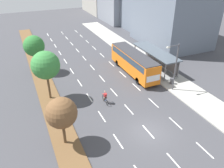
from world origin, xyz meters
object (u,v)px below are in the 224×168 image
object	(u,v)px
median_tree_nearest	(61,113)
streetlight	(175,65)
median_tree_second	(46,65)
median_tree_third	(34,46)
bus	(134,61)
trash_bin	(172,81)
bus_shelter	(156,57)
cyclist	(105,98)

from	to	relation	value
median_tree_nearest	streetlight	size ratio (longest dim) A/B	0.77
median_tree_second	median_tree_third	world-z (taller)	median_tree_second
bus	trash_bin	xyz separation A→B (m)	(3.20, -5.62, -1.49)
bus	streetlight	world-z (taller)	streetlight
trash_bin	bus	bearing A→B (deg)	119.68
median_tree_second	streetlight	size ratio (longest dim) A/B	0.97
streetlight	trash_bin	xyz separation A→B (m)	(1.03, 1.40, -3.31)
median_tree_nearest	streetlight	distance (m)	16.32
bus_shelter	median_tree_nearest	size ratio (longest dim) A/B	1.99
median_tree_nearest	streetlight	xyz separation A→B (m)	(15.77, 4.18, 0.26)
bus	streetlight	xyz separation A→B (m)	(2.17, -7.01, 1.82)
median_tree_third	bus	bearing A→B (deg)	-25.13
trash_bin	median_tree_third	bearing A→B (deg)	144.55
bus	cyclist	distance (m)	9.68
bus_shelter	median_tree_second	distance (m)	18.09
median_tree_nearest	trash_bin	world-z (taller)	median_tree_nearest
bus_shelter	cyclist	xyz separation A→B (m)	(-11.59, -6.35, -1.08)
trash_bin	streetlight	bearing A→B (deg)	-126.41
cyclist	bus_shelter	bearing A→B (deg)	28.73
bus_shelter	bus	world-z (taller)	bus
streetlight	trash_bin	world-z (taller)	streetlight
bus_shelter	median_tree_third	bearing A→B (deg)	160.71
bus_shelter	streetlight	size ratio (longest dim) A/B	1.53
median_tree_nearest	trash_bin	bearing A→B (deg)	18.38
median_tree_second	median_tree_third	size ratio (longest dim) A/B	1.09
median_tree_third	streetlight	size ratio (longest dim) A/B	0.89
cyclist	median_tree_third	world-z (taller)	median_tree_third
bus_shelter	trash_bin	xyz separation A→B (m)	(-1.08, -5.75, -1.29)
cyclist	median_tree_third	bearing A→B (deg)	116.90
bus	median_tree_second	size ratio (longest dim) A/B	1.78
bus_shelter	median_tree_third	xyz separation A→B (m)	(-18.01, 6.30, 2.46)
bus	median_tree_nearest	world-z (taller)	median_tree_nearest
cyclist	median_tree_nearest	distance (m)	8.51
bus_shelter	bus	size ratio (longest dim) A/B	0.88
bus	trash_bin	size ratio (longest dim) A/B	13.28
median_tree_nearest	streetlight	world-z (taller)	streetlight
bus_shelter	median_tree_second	world-z (taller)	median_tree_second
median_tree_third	streetlight	world-z (taller)	streetlight
median_tree_nearest	median_tree_second	size ratio (longest dim) A/B	0.79
bus	median_tree_third	size ratio (longest dim) A/B	1.94
bus_shelter	trash_bin	size ratio (longest dim) A/B	11.70
streetlight	trash_bin	bearing A→B (deg)	53.59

